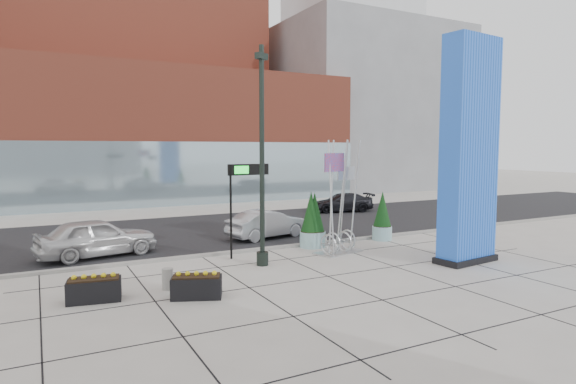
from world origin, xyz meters
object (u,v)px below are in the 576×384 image
blue_pylon (469,155)px  car_silver_mid (268,224)px  car_white_west (97,238)px  concrete_bollard (168,279)px  overhead_street_sign (246,177)px  lamp_post (262,177)px  public_art_sculpture (339,223)px

blue_pylon → car_silver_mid: size_ratio=2.06×
car_white_west → car_silver_mid: 8.07m
concrete_bollard → car_silver_mid: bearing=44.6°
blue_pylon → overhead_street_sign: bearing=140.1°
blue_pylon → car_silver_mid: bearing=113.4°
blue_pylon → lamp_post: blue_pylon is taller
public_art_sculpture → concrete_bollard: size_ratio=7.09×
lamp_post → overhead_street_sign: 1.58m
concrete_bollard → car_silver_mid: size_ratio=0.16×
concrete_bollard → car_silver_mid: (6.61, 6.51, 0.36)m
lamp_post → public_art_sculpture: size_ratio=1.70×
car_silver_mid → lamp_post: bearing=141.0°
blue_pylon → lamp_post: size_ratio=1.05×
lamp_post → public_art_sculpture: 4.42m
car_silver_mid → blue_pylon: bearing=-161.6°
overhead_street_sign → car_silver_mid: 5.03m
public_art_sculpture → lamp_post: bearing=173.2°
concrete_bollard → overhead_street_sign: (4.00, 3.09, 2.96)m
car_white_west → concrete_bollard: bearing=-176.9°
concrete_bollard → blue_pylon: bearing=-8.7°
public_art_sculpture → concrete_bollard: 8.17m
concrete_bollard → overhead_street_sign: size_ratio=0.18×
blue_pylon → concrete_bollard: (-11.37, 1.74, -3.88)m
public_art_sculpture → car_silver_mid: size_ratio=1.15×
overhead_street_sign → lamp_post: bearing=-93.9°
blue_pylon → public_art_sculpture: size_ratio=1.80×
public_art_sculpture → overhead_street_sign: bearing=150.2°
concrete_bollard → car_silver_mid: car_silver_mid is taller
blue_pylon → car_white_west: bearing=142.3°
lamp_post → car_white_west: lamp_post is taller
overhead_street_sign → car_white_west: size_ratio=0.81×
overhead_street_sign → public_art_sculpture: bearing=-19.8°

